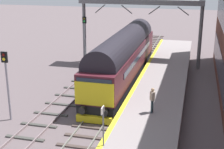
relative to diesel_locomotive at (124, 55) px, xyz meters
The scene contains 10 objects.
ground_plane 6.96m from the diesel_locomotive, 90.01° to the right, with size 140.00×140.00×0.00m, color #5F5255.
track_main 6.94m from the diesel_locomotive, 90.01° to the right, with size 2.50×60.00×0.15m.
track_adjacent_west 7.72m from the diesel_locomotive, 117.42° to the right, with size 2.50×60.00×0.15m.
station_platform 7.69m from the diesel_locomotive, 61.06° to the right, with size 4.00×44.00×1.01m.
diesel_locomotive is the anchor object (origin of this frame).
signal_post_mid 11.28m from the diesel_locomotive, 120.00° to the right, with size 0.44×0.22×4.74m.
signal_post_far 8.08m from the diesel_locomotive, 134.35° to the left, with size 0.44×0.22×5.00m.
platform_number_sign 13.36m from the diesel_locomotive, 81.90° to the right, with size 0.10×0.44×2.15m.
waiting_passenger 9.21m from the diesel_locomotive, 66.10° to the right, with size 0.37×0.51×1.64m.
overhead_footbridge 7.14m from the diesel_locomotive, 86.56° to the left, with size 12.67×2.00×6.96m.
Camera 1 is at (6.10, -21.14, 9.55)m, focal length 52.55 mm.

